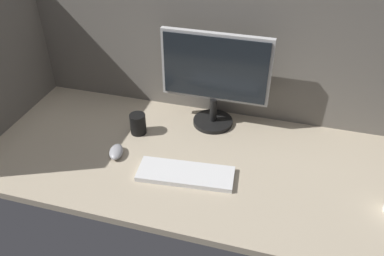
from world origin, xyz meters
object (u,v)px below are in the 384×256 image
Objects in this scene: keyboard at (186,174)px; monitor at (215,76)px; mouse at (116,152)px; mug_black_travel at (138,124)px.

monitor is at bearing 81.36° from keyboard.
mug_black_travel reaches higher than mouse.
keyboard is at bearing -93.11° from monitor.
monitor is 39.52cm from mug_black_travel.
keyboard is 35.47cm from mug_black_travel.
mug_black_travel is at bearing 64.46° from mouse.
mouse is 1.03× the size of mug_black_travel.
monitor reaches higher than keyboard.
keyboard is at bearing -23.99° from mouse.
monitor is at bearing 28.72° from mug_black_travel.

